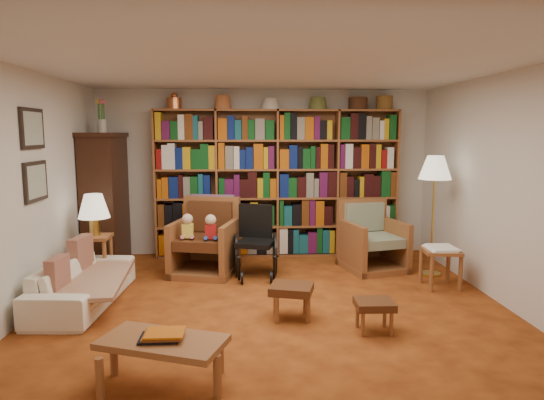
{
  "coord_description": "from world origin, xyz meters",
  "views": [
    {
      "loc": [
        -0.28,
        -4.89,
        1.85
      ],
      "look_at": [
        0.02,
        0.6,
        1.09
      ],
      "focal_mm": 32.0,
      "sensor_mm": 36.0,
      "label": 1
    }
  ],
  "objects": [
    {
      "name": "floor",
      "position": [
        0.0,
        0.0,
        0.0
      ],
      "size": [
        5.0,
        5.0,
        0.0
      ],
      "primitive_type": "plane",
      "color": "#A94F1A",
      "rests_on": "ground"
    },
    {
      "name": "ceiling",
      "position": [
        0.0,
        0.0,
        2.5
      ],
      "size": [
        5.0,
        5.0,
        0.0
      ],
      "primitive_type": "plane",
      "rotation": [
        3.14,
        0.0,
        0.0
      ],
      "color": "silver",
      "rests_on": "wall_back"
    },
    {
      "name": "wall_back",
      "position": [
        0.0,
        2.5,
        1.25
      ],
      "size": [
        5.0,
        0.0,
        5.0
      ],
      "primitive_type": "plane",
      "rotation": [
        1.57,
        0.0,
        0.0
      ],
      "color": "silver",
      "rests_on": "floor"
    },
    {
      "name": "wall_front",
      "position": [
        0.0,
        -2.5,
        1.25
      ],
      "size": [
        5.0,
        0.0,
        5.0
      ],
      "primitive_type": "plane",
      "rotation": [
        -1.57,
        0.0,
        0.0
      ],
      "color": "silver",
      "rests_on": "floor"
    },
    {
      "name": "wall_left",
      "position": [
        -2.5,
        0.0,
        1.25
      ],
      "size": [
        0.0,
        5.0,
        5.0
      ],
      "primitive_type": "plane",
      "rotation": [
        1.57,
        0.0,
        1.57
      ],
      "color": "silver",
      "rests_on": "floor"
    },
    {
      "name": "wall_right",
      "position": [
        2.5,
        0.0,
        1.25
      ],
      "size": [
        0.0,
        5.0,
        5.0
      ],
      "primitive_type": "plane",
      "rotation": [
        1.57,
        0.0,
        -1.57
      ],
      "color": "silver",
      "rests_on": "floor"
    },
    {
      "name": "bookshelf",
      "position": [
        0.2,
        2.33,
        1.17
      ],
      "size": [
        3.6,
        0.3,
        2.42
      ],
      "color": "brown",
      "rests_on": "floor"
    },
    {
      "name": "curio_cabinet",
      "position": [
        -2.25,
        2.0,
        0.95
      ],
      "size": [
        0.5,
        0.95,
        2.4
      ],
      "color": "#321B0D",
      "rests_on": "floor"
    },
    {
      "name": "framed_pictures",
      "position": [
        -2.48,
        0.3,
        1.62
      ],
      "size": [
        0.03,
        0.52,
        0.97
      ],
      "color": "black",
      "rests_on": "wall_left"
    },
    {
      "name": "sofa",
      "position": [
        -2.05,
        0.31,
        0.24
      ],
      "size": [
        1.7,
        0.76,
        0.48
      ],
      "primitive_type": "imported",
      "rotation": [
        0.0,
        0.0,
        1.5
      ],
      "color": "white",
      "rests_on": "floor"
    },
    {
      "name": "sofa_throw",
      "position": [
        -2.0,
        0.31,
        0.3
      ],
      "size": [
        0.91,
        1.55,
        0.04
      ],
      "primitive_type": "cube",
      "rotation": [
        0.0,
        0.0,
        0.08
      ],
      "color": "beige",
      "rests_on": "sofa"
    },
    {
      "name": "cushion_left",
      "position": [
        -2.18,
        0.66,
        0.45
      ],
      "size": [
        0.18,
        0.42,
        0.41
      ],
      "primitive_type": "cube",
      "rotation": [
        0.0,
        0.0,
        -0.12
      ],
      "color": "maroon",
      "rests_on": "sofa"
    },
    {
      "name": "cushion_right",
      "position": [
        -2.18,
        -0.04,
        0.45
      ],
      "size": [
        0.14,
        0.36,
        0.35
      ],
      "primitive_type": "cube",
      "rotation": [
        0.0,
        0.0,
        -0.07
      ],
      "color": "maroon",
      "rests_on": "sofa"
    },
    {
      "name": "side_table_lamp",
      "position": [
        -2.15,
        1.13,
        0.42
      ],
      "size": [
        0.37,
        0.37,
        0.59
      ],
      "color": "brown",
      "rests_on": "floor"
    },
    {
      "name": "table_lamp",
      "position": [
        -2.15,
        1.13,
        0.94
      ],
      "size": [
        0.38,
        0.38,
        0.52
      ],
      "color": "gold",
      "rests_on": "side_table_lamp"
    },
    {
      "name": "armchair_leather",
      "position": [
        -0.83,
        1.51,
        0.41
      ],
      "size": [
        0.97,
        1.0,
        1.01
      ],
      "color": "brown",
      "rests_on": "floor"
    },
    {
      "name": "armchair_sage",
      "position": [
        1.46,
        1.57,
        0.36
      ],
      "size": [
        0.94,
        0.95,
        0.93
      ],
      "color": "brown",
      "rests_on": "floor"
    },
    {
      "name": "wheelchair",
      "position": [
        -0.15,
        1.29,
        0.42
      ],
      "size": [
        0.56,
        0.74,
        0.92
      ],
      "color": "black",
      "rests_on": "floor"
    },
    {
      "name": "floor_lamp",
      "position": [
        2.15,
        1.17,
        1.35
      ],
      "size": [
        0.42,
        0.42,
        1.57
      ],
      "color": "gold",
      "rests_on": "floor"
    },
    {
      "name": "side_table_papers",
      "position": [
        2.06,
        0.66,
        0.39
      ],
      "size": [
        0.47,
        0.47,
        0.5
      ],
      "color": "brown",
      "rests_on": "floor"
    },
    {
      "name": "footstool_a",
      "position": [
        0.17,
        -0.24,
        0.29
      ],
      "size": [
        0.49,
        0.45,
        0.35
      ],
      "color": "#532C16",
      "rests_on": "floor"
    },
    {
      "name": "footstool_b",
      "position": [
        0.92,
        -0.6,
        0.25
      ],
      "size": [
        0.36,
        0.31,
        0.3
      ],
      "color": "#532C16",
      "rests_on": "floor"
    },
    {
      "name": "coffee_table",
      "position": [
        -0.89,
        -1.49,
        0.32
      ],
      "size": [
        1.0,
        0.73,
        0.42
      ],
      "color": "brown",
      "rests_on": "floor"
    }
  ]
}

